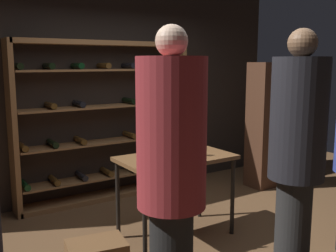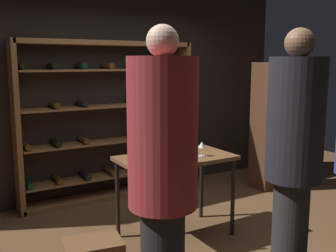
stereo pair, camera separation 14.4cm
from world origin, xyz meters
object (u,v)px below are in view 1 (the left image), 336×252
object	(u,v)px
wine_bottle_black_capsule	(172,151)
wine_bottle_red_label	(157,143)
wine_bottle_gold_foil	(143,153)
tasting_table	(176,165)
wine_glass_stemmed_center	(147,145)
wine_rack	(105,122)
display_cabinet	(265,125)
person_bystander_dark_jacket	(297,147)
wine_glass_stemmed_right	(202,145)
person_bystander_red_print	(171,169)

from	to	relation	value
wine_bottle_black_capsule	wine_bottle_red_label	xyz separation A→B (m)	(0.01, 0.29, 0.02)
wine_bottle_gold_foil	tasting_table	bearing A→B (deg)	23.27
wine_bottle_gold_foil	wine_glass_stemmed_center	bearing A→B (deg)	56.03
wine_bottle_black_capsule	wine_bottle_gold_foil	distance (m)	0.31
wine_bottle_black_capsule	wine_glass_stemmed_center	world-z (taller)	wine_bottle_black_capsule
wine_rack	tasting_table	xyz separation A→B (m)	(0.11, -1.50, -0.26)
display_cabinet	wine_glass_stemmed_center	xyz separation A→B (m)	(-2.28, -0.55, 0.07)
tasting_table	wine_bottle_black_capsule	size ratio (longest dim) A/B	3.59
wine_rack	tasting_table	world-z (taller)	wine_rack
wine_rack	wine_bottle_red_label	bearing A→B (deg)	-92.75
person_bystander_dark_jacket	tasting_table	bearing A→B (deg)	132.76
wine_glass_stemmed_right	wine_bottle_black_capsule	bearing A→B (deg)	-169.03
display_cabinet	wine_glass_stemmed_center	bearing A→B (deg)	-166.41
wine_rack	wine_glass_stemmed_right	xyz separation A→B (m)	(0.34, -1.63, -0.06)
person_bystander_dark_jacket	wine_bottle_black_capsule	size ratio (longest dim) A/B	6.40
person_bystander_red_print	wine_bottle_red_label	bearing A→B (deg)	150.09
wine_bottle_black_capsule	wine_bottle_red_label	distance (m)	0.29
person_bystander_red_print	wine_glass_stemmed_right	bearing A→B (deg)	132.40
wine_glass_stemmed_right	person_bystander_dark_jacket	bearing A→B (deg)	-84.98
person_bystander_red_print	wine_bottle_black_capsule	distance (m)	1.19
wine_rack	wine_bottle_black_capsule	world-z (taller)	wine_rack
person_bystander_dark_jacket	wine_bottle_red_label	xyz separation A→B (m)	(-0.51, 1.31, -0.14)
wine_bottle_red_label	wine_glass_stemmed_right	xyz separation A→B (m)	(0.41, -0.20, -0.03)
tasting_table	wine_glass_stemmed_right	xyz separation A→B (m)	(0.23, -0.13, 0.20)
person_bystander_dark_jacket	display_cabinet	size ratio (longest dim) A/B	1.14
display_cabinet	person_bystander_red_print	bearing A→B (deg)	-146.39
tasting_table	wine_glass_stemmed_right	world-z (taller)	wine_glass_stemmed_right
tasting_table	wine_bottle_red_label	bearing A→B (deg)	157.41
display_cabinet	wine_bottle_gold_foil	distance (m)	2.70
person_bystander_dark_jacket	wine_glass_stemmed_right	xyz separation A→B (m)	(-0.10, 1.10, -0.17)
wine_rack	person_bystander_red_print	world-z (taller)	wine_rack
person_bystander_red_print	wine_bottle_black_capsule	xyz separation A→B (m)	(0.65, 0.99, -0.15)
wine_bottle_red_label	wine_bottle_gold_foil	bearing A→B (deg)	-137.73
person_bystander_red_print	display_cabinet	distance (m)	3.46
wine_rack	wine_bottle_black_capsule	size ratio (longest dim) A/B	7.38
wine_glass_stemmed_center	person_bystander_dark_jacket	bearing A→B (deg)	-67.68
wine_bottle_gold_foil	person_bystander_red_print	bearing A→B (deg)	-109.27
wine_rack	person_bystander_red_print	size ratio (longest dim) A/B	1.17
wine_bottle_red_label	wine_rack	bearing A→B (deg)	87.25
wine_bottle_black_capsule	wine_rack	bearing A→B (deg)	87.29
wine_rack	display_cabinet	size ratio (longest dim) A/B	1.32
wine_rack	wine_bottle_gold_foil	xyz separation A→B (m)	(-0.39, -1.71, -0.03)
wine_rack	tasting_table	distance (m)	1.53
tasting_table	display_cabinet	xyz separation A→B (m)	(2.03, 0.72, 0.14)
person_bystander_red_print	tasting_table	bearing A→B (deg)	142.44
display_cabinet	wine_glass_stemmed_center	distance (m)	2.35
wine_bottle_black_capsule	wine_bottle_red_label	world-z (taller)	wine_bottle_red_label
wine_rack	person_bystander_dark_jacket	xyz separation A→B (m)	(0.44, -2.73, 0.12)
person_bystander_dark_jacket	wine_glass_stemmed_center	size ratio (longest dim) A/B	13.94
person_bystander_red_print	wine_glass_stemmed_center	bearing A→B (deg)	153.86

